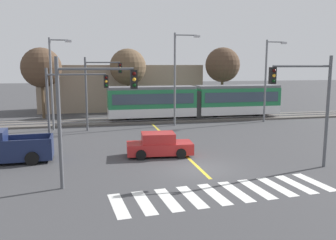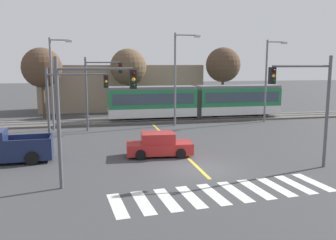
% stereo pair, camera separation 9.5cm
% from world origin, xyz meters
% --- Properties ---
extents(ground_plane, '(200.00, 200.00, 0.00)m').
position_xyz_m(ground_plane, '(0.00, 0.00, 0.00)').
color(ground_plane, '#3D3D3F').
extents(track_bed, '(120.00, 4.00, 0.18)m').
position_xyz_m(track_bed, '(0.00, 17.53, 0.09)').
color(track_bed, '#56514C').
rests_on(track_bed, ground).
extents(rail_near, '(120.00, 0.08, 0.10)m').
position_xyz_m(rail_near, '(0.00, 16.81, 0.23)').
color(rail_near, '#939399').
rests_on(rail_near, track_bed).
extents(rail_far, '(120.00, 0.08, 0.10)m').
position_xyz_m(rail_far, '(0.00, 18.25, 0.23)').
color(rail_far, '#939399').
rests_on(rail_far, track_bed).
extents(light_rail_tram, '(18.50, 2.64, 3.43)m').
position_xyz_m(light_rail_tram, '(5.03, 17.52, 2.05)').
color(light_rail_tram, silver).
rests_on(light_rail_tram, track_bed).
extents(crosswalk_stripe_0, '(0.81, 2.84, 0.01)m').
position_xyz_m(crosswalk_stripe_0, '(-4.93, -4.33, 0.00)').
color(crosswalk_stripe_0, silver).
rests_on(crosswalk_stripe_0, ground).
extents(crosswalk_stripe_1, '(0.81, 2.84, 0.01)m').
position_xyz_m(crosswalk_stripe_1, '(-3.83, -4.23, 0.00)').
color(crosswalk_stripe_1, silver).
rests_on(crosswalk_stripe_1, ground).
extents(crosswalk_stripe_2, '(0.81, 2.84, 0.01)m').
position_xyz_m(crosswalk_stripe_2, '(-2.74, -4.13, 0.00)').
color(crosswalk_stripe_2, silver).
rests_on(crosswalk_stripe_2, ground).
extents(crosswalk_stripe_3, '(0.81, 2.84, 0.01)m').
position_xyz_m(crosswalk_stripe_3, '(-1.64, -4.03, 0.00)').
color(crosswalk_stripe_3, silver).
rests_on(crosswalk_stripe_3, ground).
extents(crosswalk_stripe_4, '(0.81, 2.84, 0.01)m').
position_xyz_m(crosswalk_stripe_4, '(-0.55, -3.93, 0.00)').
color(crosswalk_stripe_4, silver).
rests_on(crosswalk_stripe_4, ground).
extents(crosswalk_stripe_5, '(0.81, 2.84, 0.01)m').
position_xyz_m(crosswalk_stripe_5, '(0.55, -3.83, 0.00)').
color(crosswalk_stripe_5, silver).
rests_on(crosswalk_stripe_5, ground).
extents(crosswalk_stripe_6, '(0.81, 2.84, 0.01)m').
position_xyz_m(crosswalk_stripe_6, '(1.64, -3.73, 0.00)').
color(crosswalk_stripe_6, silver).
rests_on(crosswalk_stripe_6, ground).
extents(crosswalk_stripe_7, '(0.81, 2.84, 0.01)m').
position_xyz_m(crosswalk_stripe_7, '(2.74, -3.63, 0.00)').
color(crosswalk_stripe_7, silver).
rests_on(crosswalk_stripe_7, ground).
extents(crosswalk_stripe_8, '(0.81, 2.84, 0.01)m').
position_xyz_m(crosswalk_stripe_8, '(3.83, -3.53, 0.00)').
color(crosswalk_stripe_8, silver).
rests_on(crosswalk_stripe_8, ground).
extents(crosswalk_stripe_9, '(0.81, 2.84, 0.01)m').
position_xyz_m(crosswalk_stripe_9, '(4.93, -3.43, 0.00)').
color(crosswalk_stripe_9, silver).
rests_on(crosswalk_stripe_9, ground).
extents(lane_centre_line, '(0.20, 17.41, 0.01)m').
position_xyz_m(lane_centre_line, '(0.00, 6.82, 0.00)').
color(lane_centre_line, gold).
rests_on(lane_centre_line, ground).
extents(sedan_crossing, '(4.32, 2.16, 1.52)m').
position_xyz_m(sedan_crossing, '(-1.68, 3.36, 0.70)').
color(sedan_crossing, '#B22323').
rests_on(sedan_crossing, ground).
extents(pickup_truck, '(5.47, 2.38, 1.98)m').
position_xyz_m(pickup_truck, '(-11.13, 3.80, 0.84)').
color(pickup_truck, '#192347').
rests_on(pickup_truck, ground).
extents(traffic_light_mid_left, '(4.25, 0.38, 5.62)m').
position_xyz_m(traffic_light_mid_left, '(-7.30, 6.96, 3.75)').
color(traffic_light_mid_left, '#515459').
rests_on(traffic_light_mid_left, ground).
extents(traffic_light_far_left, '(3.25, 0.38, 6.48)m').
position_xyz_m(traffic_light_far_left, '(-5.23, 13.31, 4.22)').
color(traffic_light_far_left, '#515459').
rests_on(traffic_light_far_left, ground).
extents(traffic_light_near_left, '(3.75, 0.38, 6.22)m').
position_xyz_m(traffic_light_near_left, '(-6.15, -1.67, 4.05)').
color(traffic_light_near_left, '#515459').
rests_on(traffic_light_near_left, ground).
extents(traffic_light_near_right, '(3.75, 0.38, 6.34)m').
position_xyz_m(traffic_light_near_right, '(5.92, -1.13, 4.12)').
color(traffic_light_near_right, '#515459').
rests_on(traffic_light_near_right, ground).
extents(street_lamp_west, '(1.98, 0.28, 8.17)m').
position_xyz_m(street_lamp_west, '(-9.06, 14.40, 4.63)').
color(street_lamp_west, slate).
rests_on(street_lamp_west, ground).
extents(street_lamp_centre, '(2.51, 0.28, 8.78)m').
position_xyz_m(street_lamp_centre, '(2.24, 14.41, 5.01)').
color(street_lamp_centre, slate).
rests_on(street_lamp_centre, ground).
extents(street_lamp_east, '(2.22, 0.28, 8.29)m').
position_xyz_m(street_lamp_east, '(11.76, 14.68, 4.72)').
color(street_lamp_east, slate).
rests_on(street_lamp_east, ground).
extents(bare_tree_far_west, '(4.27, 4.27, 7.65)m').
position_xyz_m(bare_tree_far_west, '(-10.94, 21.90, 5.49)').
color(bare_tree_far_west, brown).
rests_on(bare_tree_far_west, ground).
extents(bare_tree_west, '(4.22, 4.22, 7.67)m').
position_xyz_m(bare_tree_west, '(-1.52, 23.09, 5.54)').
color(bare_tree_west, brown).
rests_on(bare_tree_west, ground).
extents(bare_tree_east, '(4.20, 4.20, 7.90)m').
position_xyz_m(bare_tree_east, '(9.94, 22.61, 5.78)').
color(bare_tree_east, brown).
rests_on(bare_tree_east, ground).
extents(building_backdrop_far, '(20.41, 6.00, 5.78)m').
position_xyz_m(building_backdrop_far, '(-1.89, 28.28, 2.89)').
color(building_backdrop_far, gray).
rests_on(building_backdrop_far, ground).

